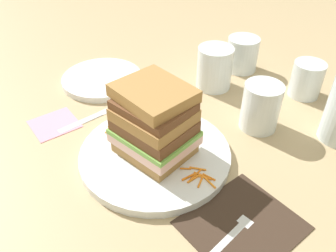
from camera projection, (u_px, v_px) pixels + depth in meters
name	position (u px, v px, depth m)	size (l,w,h in m)	color
ground_plane	(162.00, 148.00, 0.64)	(3.00, 3.00, 0.00)	tan
main_plate	(155.00, 154.00, 0.61)	(0.26, 0.26, 0.02)	white
sandwich	(154.00, 123.00, 0.57)	(0.14, 0.12, 0.13)	#A87A42
carrot_shred_0	(114.00, 124.00, 0.66)	(0.00, 0.00, 0.03)	orange
carrot_shred_1	(116.00, 132.00, 0.65)	(0.00, 0.00, 0.02)	orange
carrot_shred_2	(124.00, 124.00, 0.66)	(0.00, 0.00, 0.03)	orange
carrot_shred_3	(125.00, 134.00, 0.64)	(0.00, 0.00, 0.03)	orange
carrot_shred_4	(113.00, 130.00, 0.65)	(0.00, 0.00, 0.03)	orange
carrot_shred_5	(121.00, 122.00, 0.67)	(0.00, 0.00, 0.02)	orange
carrot_shred_6	(131.00, 124.00, 0.66)	(0.00, 0.00, 0.02)	orange
carrot_shred_7	(130.00, 130.00, 0.65)	(0.00, 0.00, 0.03)	orange
carrot_shred_8	(200.00, 177.00, 0.56)	(0.00, 0.00, 0.03)	orange
carrot_shred_9	(209.00, 181.00, 0.55)	(0.00, 0.00, 0.03)	orange
carrot_shred_10	(194.00, 178.00, 0.55)	(0.00, 0.00, 0.03)	orange
carrot_shred_11	(201.00, 182.00, 0.55)	(0.00, 0.00, 0.03)	orange
carrot_shred_12	(203.00, 176.00, 0.56)	(0.00, 0.00, 0.03)	orange
carrot_shred_13	(186.00, 169.00, 0.57)	(0.00, 0.00, 0.02)	orange
carrot_shred_14	(198.00, 169.00, 0.57)	(0.00, 0.00, 0.03)	orange
carrot_shred_15	(189.00, 177.00, 0.56)	(0.00, 0.00, 0.03)	orange
carrot_shred_16	(209.00, 177.00, 0.56)	(0.00, 0.00, 0.02)	orange
carrot_shred_17	(196.00, 174.00, 0.56)	(0.00, 0.00, 0.03)	orange
napkin_dark	(242.00, 225.00, 0.50)	(0.14, 0.16, 0.00)	#38281E
fork	(233.00, 233.00, 0.49)	(0.03, 0.17, 0.00)	silver
knife	(101.00, 113.00, 0.72)	(0.02, 0.20, 0.00)	silver
juice_glass	(260.00, 109.00, 0.66)	(0.07, 0.07, 0.09)	white
empty_tumbler_0	(242.00, 54.00, 0.85)	(0.08, 0.08, 0.08)	silver
empty_tumbler_1	(307.00, 79.00, 0.75)	(0.07, 0.07, 0.08)	silver
empty_tumbler_2	(215.00, 68.00, 0.78)	(0.08, 0.08, 0.09)	silver
side_plate	(102.00, 79.00, 0.82)	(0.19, 0.19, 0.01)	white
napkin_pink	(54.00, 124.00, 0.69)	(0.08, 0.09, 0.00)	pink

